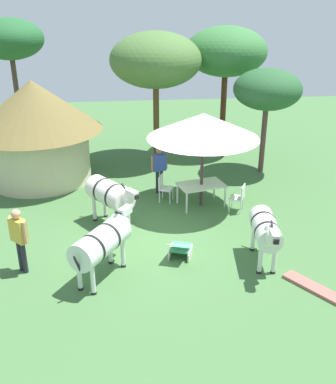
# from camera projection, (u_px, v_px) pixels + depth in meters

# --- Properties ---
(ground_plane) EXTENTS (36.00, 36.00, 0.00)m
(ground_plane) POSITION_uv_depth(u_px,v_px,m) (148.00, 232.00, 13.02)
(ground_plane) COLOR #436C3B
(thatched_hut) EXTENTS (4.77, 4.77, 3.68)m
(thatched_hut) POSITION_uv_depth(u_px,v_px,m) (36.00, 125.00, 15.98)
(thatched_hut) COLOR beige
(thatched_hut) RESTS_ON ground_plane
(shade_umbrella) EXTENTS (3.51, 3.51, 3.08)m
(shade_umbrella) POSITION_uv_depth(u_px,v_px,m) (203.00, 126.00, 13.65)
(shade_umbrella) COLOR #472D32
(shade_umbrella) RESTS_ON ground_plane
(patio_dining_table) EXTENTS (1.65, 1.25, 0.74)m
(patio_dining_table) POSITION_uv_depth(u_px,v_px,m) (201.00, 186.00, 14.47)
(patio_dining_table) COLOR silver
(patio_dining_table) RESTS_ON ground_plane
(patio_chair_east_end) EXTENTS (0.58, 0.58, 0.90)m
(patio_chair_east_end) POSITION_uv_depth(u_px,v_px,m) (239.00, 196.00, 14.10)
(patio_chair_east_end) COLOR white
(patio_chair_east_end) RESTS_ON ground_plane
(patio_chair_near_lawn) EXTENTS (0.55, 0.56, 0.90)m
(patio_chair_near_lawn) POSITION_uv_depth(u_px,v_px,m) (164.00, 186.00, 14.83)
(patio_chair_near_lawn) COLOR silver
(patio_chair_near_lawn) RESTS_ON ground_plane
(guest_beside_umbrella) EXTENTS (0.57, 0.33, 1.66)m
(guest_beside_umbrella) POSITION_uv_depth(u_px,v_px,m) (159.00, 166.00, 15.27)
(guest_beside_umbrella) COLOR black
(guest_beside_umbrella) RESTS_ON ground_plane
(standing_watcher) EXTENTS (0.48, 0.48, 1.72)m
(standing_watcher) POSITION_uv_depth(u_px,v_px,m) (19.00, 235.00, 10.77)
(standing_watcher) COLOR #21202B
(standing_watcher) RESTS_ON ground_plane
(striped_lounge_chair) EXTENTS (0.76, 0.94, 0.62)m
(striped_lounge_chair) POSITION_uv_depth(u_px,v_px,m) (180.00, 249.00, 11.70)
(striped_lounge_chair) COLOR #3E9872
(striped_lounge_chair) RESTS_ON ground_plane
(zebra_nearest_camera) EXTENTS (1.55, 1.92, 1.56)m
(zebra_nearest_camera) POSITION_uv_depth(u_px,v_px,m) (111.00, 194.00, 12.99)
(zebra_nearest_camera) COLOR silver
(zebra_nearest_camera) RESTS_ON ground_plane
(zebra_by_umbrella) EXTENTS (0.80, 2.12, 1.49)m
(zebra_by_umbrella) POSITION_uv_depth(u_px,v_px,m) (266.00, 230.00, 11.18)
(zebra_by_umbrella) COLOR silver
(zebra_by_umbrella) RESTS_ON ground_plane
(zebra_toward_hut) EXTENTS (1.55, 2.07, 1.51)m
(zebra_toward_hut) POSITION_uv_depth(u_px,v_px,m) (102.00, 242.00, 10.59)
(zebra_toward_hut) COLOR silver
(zebra_toward_hut) RESTS_ON ground_plane
(acacia_tree_behind_hut) EXTENTS (3.38, 3.38, 5.26)m
(acacia_tree_behind_hut) POSITION_uv_depth(u_px,v_px,m) (226.00, 52.00, 18.35)
(acacia_tree_behind_hut) COLOR #502C1A
(acacia_tree_behind_hut) RESTS_ON ground_plane
(acacia_tree_far_lawn) EXTENTS (2.79, 2.79, 5.55)m
(acacia_tree_far_lawn) POSITION_uv_depth(u_px,v_px,m) (10.00, 40.00, 18.28)
(acacia_tree_far_lawn) COLOR #4A3A2F
(acacia_tree_far_lawn) RESTS_ON ground_plane
(acacia_tree_right_background) EXTENTS (3.58, 3.58, 5.14)m
(acacia_tree_right_background) POSITION_uv_depth(u_px,v_px,m) (156.00, 60.00, 17.24)
(acacia_tree_right_background) COLOR brown
(acacia_tree_right_background) RESTS_ON ground_plane
(acacia_tree_left_background) EXTENTS (2.51, 2.51, 3.95)m
(acacia_tree_left_background) POSITION_uv_depth(u_px,v_px,m) (268.00, 90.00, 16.32)
(acacia_tree_left_background) COLOR brown
(acacia_tree_left_background) RESTS_ON ground_plane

